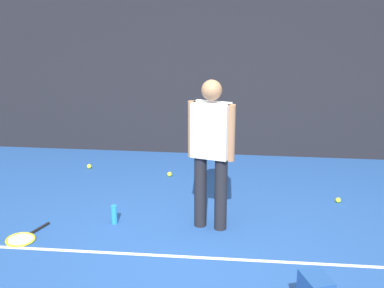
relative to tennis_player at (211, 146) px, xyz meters
name	(u,v)px	position (x,y,z in m)	size (l,w,h in m)	color
ground_plane	(188,245)	(-0.20, -0.44, -0.97)	(12.00, 12.00, 0.00)	#234C93
back_fence	(210,66)	(-0.20, 2.56, 0.41)	(10.00, 0.10, 2.76)	black
court_line	(185,257)	(-0.20, -0.70, -0.96)	(9.00, 0.05, 0.00)	white
tennis_player	(211,146)	(0.00, 0.00, 0.00)	(0.52, 0.31, 1.70)	black
tennis_racket	(22,238)	(-2.01, -0.52, -0.95)	(0.42, 0.63, 0.03)	black
tennis_ball_near_player	(170,174)	(-0.68, 1.49, -0.93)	(0.07, 0.07, 0.07)	#CCE033
tennis_ball_by_fence	(338,200)	(1.55, 0.83, -0.93)	(0.07, 0.07, 0.07)	#CCE033
tennis_ball_mid_court	(89,166)	(-1.89, 1.67, -0.93)	(0.07, 0.07, 0.07)	#CCE033
water_bottle	(114,214)	(-1.10, -0.03, -0.85)	(0.07, 0.07, 0.22)	#268CD8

